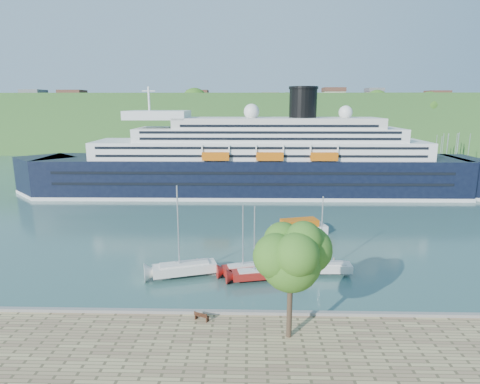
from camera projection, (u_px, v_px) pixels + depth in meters
The scene contains 12 objects.
ground at pixel (231, 322), 37.70m from camera, with size 400.00×400.00×0.00m, color #315755.
far_hillside at pixel (246, 122), 176.59m from camera, with size 400.00×50.00×24.00m, color #2B5522.
quay_coping at pixel (231, 312), 37.25m from camera, with size 220.00×0.50×0.30m, color slate.
cruise_ship at pixel (251, 141), 88.49m from camera, with size 105.75×15.40×23.75m, color black, non-canonical shape.
park_bench at pixel (202, 315), 36.10m from camera, with size 1.40×0.58×0.90m, color #3F2112, non-canonical shape.
promenade_tree at pixel (290, 276), 32.50m from camera, with size 6.59×6.59×10.91m, color #36661A, non-canonical shape.
floating_pontoon at pixel (249, 269), 49.13m from camera, with size 18.81×2.30×0.42m, color gray, non-canonical shape.
sailboat_white_near at pixel (183, 234), 46.35m from camera, with size 8.22×2.28×10.62m, color silver, non-canonical shape.
sailboat_red at pixel (258, 246), 45.52m from camera, with size 6.64×1.85×8.58m, color maroon, non-canonical shape.
sailboat_white_far at pixel (325, 238), 47.13m from camera, with size 7.15×1.99×9.24m, color silver, non-canonical shape.
tender_launch at pixel (299, 227), 62.88m from camera, with size 8.60×2.94×2.38m, color #C3590B, non-canonical shape.
sailboat_extra at pixel (247, 242), 47.18m from camera, with size 6.42×1.78×8.29m, color maroon, non-canonical shape.
Camera 1 is at (1.71, -34.10, 20.16)m, focal length 30.00 mm.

